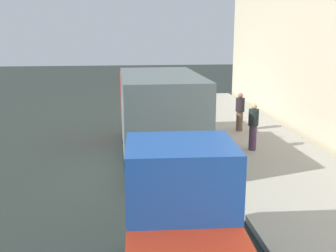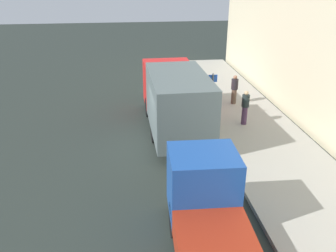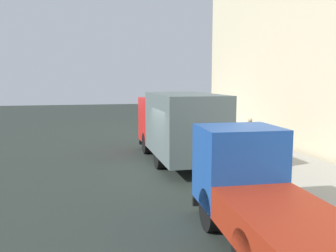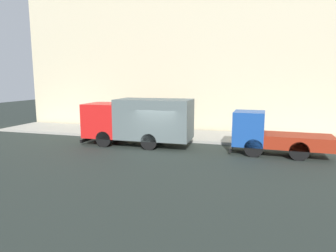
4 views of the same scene
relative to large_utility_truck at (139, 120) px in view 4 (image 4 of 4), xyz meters
name	(u,v)px [view 4 (image 4 of 4)]	position (x,y,z in m)	size (l,w,h in m)	color
ground	(155,151)	(-1.33, -1.57, -1.72)	(80.00, 80.00, 0.00)	#262D29
sidewalk	(177,135)	(3.84, -1.57, -1.63)	(4.34, 30.00, 0.17)	#A6A297
building_facade	(185,60)	(6.51, -1.57, 4.23)	(0.50, 30.00, 11.89)	beige
large_utility_truck	(139,120)	(0.00, 0.00, 0.00)	(2.58, 7.27, 3.09)	red
small_flatbed_truck	(270,135)	(-0.20, -8.22, -0.55)	(2.16, 5.63, 2.50)	#1B499D
pedestrian_walking	(156,122)	(3.47, -0.01, -0.63)	(0.51, 0.51, 1.72)	#4B314D
pedestrian_standing	(123,121)	(3.81, 2.91, -0.68)	(0.54, 0.54, 1.65)	brown
traffic_cone_orange	(114,131)	(1.95, 2.78, -1.20)	(0.48, 0.48, 0.68)	orange
street_sign_post	(141,117)	(1.95, 0.64, -0.09)	(0.44, 0.08, 2.45)	#4C5156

